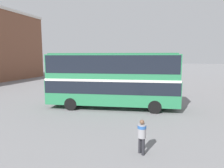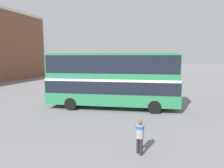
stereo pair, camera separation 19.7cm
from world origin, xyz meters
name	(u,v)px [view 1 (the left image)]	position (x,y,z in m)	size (l,w,h in m)	color
ground_plane	(125,107)	(0.00, 0.00, 0.00)	(240.00, 240.00, 0.00)	slate
double_decker_bus	(112,77)	(-1.03, -0.73, 2.80)	(11.68, 4.21, 4.89)	#287A4C
pedestrian_foreground	(142,133)	(2.76, -8.40, 1.03)	(0.59, 0.59, 1.69)	#232328
parked_car_kerb_near	(144,84)	(0.27, 10.86, 0.75)	(4.60, 2.69, 1.46)	navy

